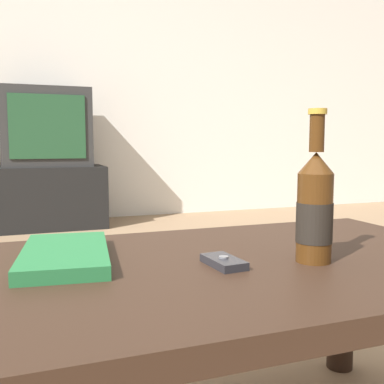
# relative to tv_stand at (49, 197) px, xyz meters

# --- Properties ---
(back_wall) EXTENTS (8.00, 0.05, 2.60)m
(back_wall) POSITION_rel_tv_stand_xyz_m (0.19, 0.31, 1.07)
(back_wall) COLOR silver
(back_wall) RESTS_ON ground_plane
(coffee_table) EXTENTS (1.05, 0.61, 0.41)m
(coffee_table) POSITION_rel_tv_stand_xyz_m (0.19, -2.72, 0.12)
(coffee_table) COLOR #332116
(coffee_table) RESTS_ON ground_plane
(tv_stand) EXTENTS (0.80, 0.47, 0.45)m
(tv_stand) POSITION_rel_tv_stand_xyz_m (0.00, 0.00, 0.00)
(tv_stand) COLOR black
(tv_stand) RESTS_ON ground_plane
(television) EXTENTS (0.61, 0.40, 0.56)m
(television) POSITION_rel_tv_stand_xyz_m (0.00, -0.00, 0.51)
(television) COLOR #2D2D2D
(television) RESTS_ON tv_stand
(beer_bottle) EXTENTS (0.06, 0.06, 0.27)m
(beer_bottle) POSITION_rel_tv_stand_xyz_m (0.33, -2.78, 0.28)
(beer_bottle) COLOR #47280F
(beer_bottle) RESTS_ON coffee_table
(cell_phone) EXTENTS (0.05, 0.10, 0.02)m
(cell_phone) POSITION_rel_tv_stand_xyz_m (0.17, -2.75, 0.19)
(cell_phone) COLOR #232328
(cell_phone) RESTS_ON coffee_table
(table_book) EXTENTS (0.18, 0.30, 0.02)m
(table_book) POSITION_rel_tv_stand_xyz_m (-0.09, -2.62, 0.19)
(table_book) COLOR #236B38
(table_book) RESTS_ON coffee_table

